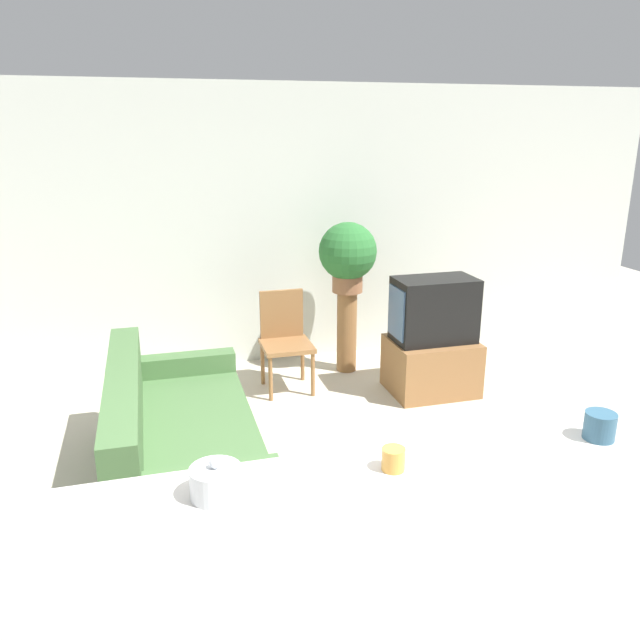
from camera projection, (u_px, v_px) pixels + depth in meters
name	position (u px, v px, depth m)	size (l,w,h in m)	color
ground_plane	(339.00, 588.00, 3.24)	(14.00, 14.00, 0.00)	beige
wall_back	(235.00, 229.00, 6.00)	(9.00, 0.06, 2.70)	silver
couch	(178.00, 445.00, 4.11)	(0.92, 1.94, 0.82)	#476B3D
tv_stand	(431.00, 366.00, 5.60)	(0.74, 0.60, 0.49)	olive
television	(434.00, 310.00, 5.44)	(0.71, 0.40, 0.56)	black
wooden_chair	(285.00, 336.00, 5.62)	(0.44, 0.44, 0.89)	olive
plant_stand	(347.00, 331.00, 6.04)	(0.19, 0.19, 0.80)	olive
potted_plant	(348.00, 254.00, 5.82)	(0.55, 0.55, 0.66)	#8E5B3D
foreground_counter	(374.00, 572.00, 2.65)	(2.93, 0.44, 0.97)	silver
decorative_bowl	(216.00, 482.00, 2.33)	(0.20, 0.20, 0.16)	silver
candle_jar	(393.00, 459.00, 2.52)	(0.10, 0.10, 0.09)	gold
coffee_tin	(600.00, 426.00, 2.76)	(0.14, 0.14, 0.12)	#335B75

